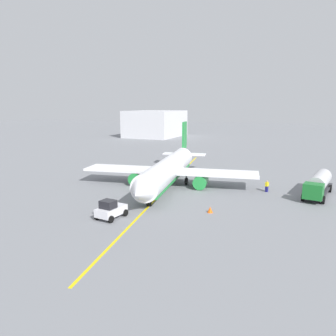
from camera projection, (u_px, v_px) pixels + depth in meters
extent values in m
plane|color=slate|center=(168.00, 186.00, 51.76)|extent=(400.00, 400.00, 0.00)
cylinder|color=white|center=(168.00, 169.00, 51.24)|extent=(25.67, 6.41, 3.57)
cube|color=#238C3D|center=(168.00, 175.00, 51.42)|extent=(24.20, 5.62, 1.00)
cone|color=white|center=(140.00, 192.00, 37.74)|extent=(3.90, 3.81, 3.43)
cone|color=white|center=(185.00, 154.00, 65.35)|extent=(5.26, 3.57, 3.04)
cube|color=#238C3D|center=(184.00, 135.00, 63.95)|extent=(3.22, 0.72, 5.20)
cube|color=white|center=(184.00, 154.00, 64.66)|extent=(3.33, 8.62, 0.24)
cube|color=white|center=(169.00, 171.00, 52.28)|extent=(7.91, 28.27, 0.36)
cylinder|color=#238C3D|center=(201.00, 181.00, 50.57)|extent=(3.42, 2.45, 2.10)
cylinder|color=#238C3D|center=(137.00, 178.00, 52.92)|extent=(3.42, 2.45, 2.10)
cylinder|color=#4C4C51|center=(149.00, 198.00, 41.42)|extent=(0.24, 0.24, 1.16)
cylinder|color=black|center=(149.00, 202.00, 41.53)|extent=(1.14, 0.52, 1.10)
cylinder|color=#4C4C51|center=(186.00, 178.00, 52.87)|extent=(0.24, 0.24, 1.16)
cylinder|color=black|center=(186.00, 181.00, 52.98)|extent=(1.14, 0.52, 1.10)
cylinder|color=#4C4C51|center=(156.00, 176.00, 54.05)|extent=(0.24, 0.24, 1.16)
cylinder|color=black|center=(156.00, 180.00, 54.16)|extent=(1.14, 0.52, 1.10)
cube|color=#2D2D33|center=(318.00, 190.00, 46.70)|extent=(10.62, 4.76, 0.30)
cube|color=#196B28|center=(313.00, 191.00, 42.59)|extent=(2.49, 2.79, 2.00)
cube|color=black|center=(312.00, 190.00, 41.77)|extent=(0.61, 1.98, 0.90)
cylinder|color=silver|center=(320.00, 181.00, 46.95)|extent=(7.84, 3.94, 2.30)
cylinder|color=black|center=(323.00, 200.00, 42.46)|extent=(1.15, 0.59, 1.10)
cylinder|color=black|center=(303.00, 197.00, 43.79)|extent=(1.15, 0.59, 1.10)
cylinder|color=black|center=(330.00, 189.00, 48.23)|extent=(1.15, 0.59, 1.10)
cylinder|color=black|center=(312.00, 186.00, 49.56)|extent=(1.15, 0.59, 1.10)
cube|color=silver|center=(111.00, 211.00, 37.16)|extent=(3.90, 2.62, 0.90)
cube|color=black|center=(108.00, 204.00, 36.57)|extent=(1.67, 1.83, 0.90)
cylinder|color=black|center=(112.00, 210.00, 38.85)|extent=(0.84, 0.44, 0.80)
cylinder|color=black|center=(125.00, 213.00, 37.86)|extent=(0.84, 0.44, 0.80)
cylinder|color=black|center=(97.00, 216.00, 36.64)|extent=(0.84, 0.44, 0.80)
cylinder|color=black|center=(111.00, 219.00, 35.65)|extent=(0.84, 0.44, 0.80)
cube|color=navy|center=(267.00, 189.00, 48.54)|extent=(0.53, 0.46, 0.85)
cube|color=yellow|center=(267.00, 184.00, 48.40)|extent=(0.62, 0.53, 0.60)
sphere|color=tan|center=(267.00, 181.00, 48.32)|extent=(0.24, 0.24, 0.24)
cone|color=#F2590F|center=(210.00, 210.00, 39.07)|extent=(0.66, 0.66, 0.73)
cone|color=#F2590F|center=(107.00, 201.00, 42.40)|extent=(0.65, 0.65, 0.73)
cube|color=silver|center=(156.00, 124.00, 135.04)|extent=(26.47, 20.24, 10.61)
cube|color=#4C515B|center=(136.00, 127.00, 138.98)|extent=(17.77, 1.19, 7.00)
cube|color=yellow|center=(168.00, 186.00, 51.76)|extent=(60.10, 7.11, 0.01)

